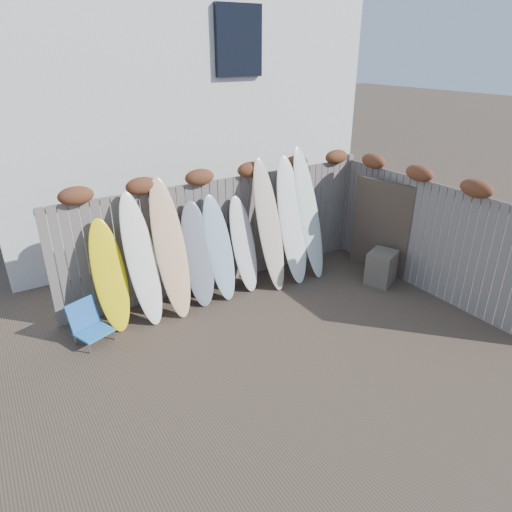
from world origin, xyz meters
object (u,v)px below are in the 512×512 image
beach_chair (88,323)px  wooden_crate (381,267)px  surfboard_0 (110,276)px  lattice_panel (381,227)px

beach_chair → wooden_crate: beach_chair is taller
surfboard_0 → lattice_panel: bearing=-9.4°
lattice_panel → surfboard_0: 5.08m
wooden_crate → surfboard_0: bearing=165.7°
beach_chair → wooden_crate: (5.15, -0.98, 0.02)m
beach_chair → wooden_crate: size_ratio=1.03×
beach_chair → surfboard_0: bearing=26.0°
surfboard_0 → wooden_crate: bearing=-15.0°
beach_chair → lattice_panel: 5.54m
wooden_crate → beach_chair: bearing=169.3°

